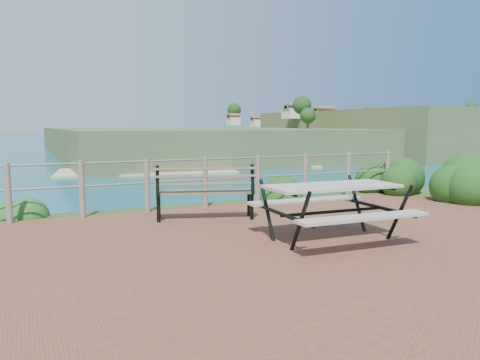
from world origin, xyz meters
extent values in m
cube|color=brown|center=(0.00, 0.00, 0.00)|extent=(10.00, 7.00, 0.12)
plane|color=#15767F|center=(0.00, 200.00, 0.00)|extent=(1200.00, 1200.00, 0.00)
cylinder|color=#6B5B4C|center=(-3.45, 3.35, 0.52)|extent=(0.10, 0.10, 1.00)
cylinder|color=#6B5B4C|center=(-2.30, 3.35, 0.52)|extent=(0.10, 0.10, 1.00)
cylinder|color=#6B5B4C|center=(-1.15, 3.35, 0.52)|extent=(0.10, 0.10, 1.00)
cylinder|color=#6B5B4C|center=(0.00, 3.35, 0.52)|extent=(0.10, 0.10, 1.00)
cylinder|color=#6B5B4C|center=(1.15, 3.35, 0.52)|extent=(0.10, 0.10, 1.00)
cylinder|color=#6B5B4C|center=(2.30, 3.35, 0.52)|extent=(0.10, 0.10, 1.00)
cylinder|color=#6B5B4C|center=(3.45, 3.35, 0.52)|extent=(0.10, 0.10, 1.00)
cylinder|color=#6B5B4C|center=(4.60, 3.35, 0.52)|extent=(0.10, 0.10, 1.00)
cylinder|color=slate|center=(0.00, 3.35, 0.97)|extent=(9.40, 0.04, 0.04)
cylinder|color=slate|center=(0.00, 3.35, 0.57)|extent=(9.40, 0.04, 0.04)
cube|color=#495B2D|center=(140.00, 210.00, -6.00)|extent=(260.00, 180.00, 12.00)
cube|color=#495B2D|center=(200.00, 170.00, -2.00)|extent=(160.00, 120.00, 20.00)
cube|color=beige|center=(130.00, 125.00, -11.75)|extent=(209.53, 114.73, 0.50)
cube|color=gray|center=(0.67, 0.17, 0.78)|extent=(1.89, 0.85, 0.04)
cube|color=gray|center=(0.67, 0.17, 0.47)|extent=(1.87, 0.36, 0.04)
cube|color=gray|center=(0.67, 0.17, 0.47)|extent=(1.87, 0.36, 0.04)
cylinder|color=black|center=(0.67, 0.17, 0.42)|extent=(1.60, 0.12, 0.05)
cube|color=brown|center=(-0.41, 2.31, 0.49)|extent=(1.75, 0.91, 0.04)
cube|color=brown|center=(-0.41, 2.31, 0.79)|extent=(1.66, 0.63, 0.39)
cube|color=black|center=(-0.41, 2.31, 0.25)|extent=(0.07, 0.08, 0.47)
cube|color=black|center=(-0.41, 2.31, 0.25)|extent=(0.07, 0.08, 0.47)
cube|color=black|center=(-0.41, 2.31, 0.25)|extent=(0.07, 0.08, 0.47)
cube|color=black|center=(-0.41, 2.31, 0.25)|extent=(0.07, 0.08, 0.47)
ellipsoid|color=#123A13|center=(5.25, 1.88, 0.00)|extent=(1.25, 1.25, 1.78)
ellipsoid|color=#123A13|center=(4.83, 3.40, 0.00)|extent=(1.19, 1.19, 1.69)
ellipsoid|color=#255720|center=(-3.27, 4.18, 0.00)|extent=(0.76, 0.76, 0.49)
ellipsoid|color=#123A13|center=(1.97, 4.02, 0.00)|extent=(0.88, 0.88, 0.67)
camera|label=1|loc=(-3.23, -5.11, 1.63)|focal=35.00mm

